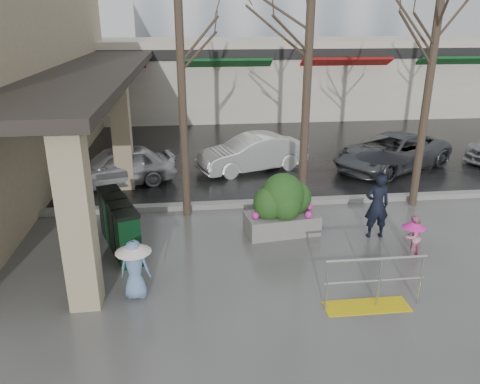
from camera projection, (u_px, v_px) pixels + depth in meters
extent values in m
plane|color=#51514F|center=(285.00, 278.00, 9.73)|extent=(120.00, 120.00, 0.00)
cube|color=black|center=(216.00, 101.00, 30.20)|extent=(120.00, 36.00, 0.01)
cube|color=gray|center=(257.00, 203.00, 13.43)|extent=(120.00, 0.30, 0.15)
cube|color=#2D2823|center=(96.00, 65.00, 15.39)|extent=(2.80, 18.00, 0.25)
cube|color=tan|center=(77.00, 219.00, 8.24)|extent=(0.55, 0.55, 3.50)
cube|color=tan|center=(122.00, 134.00, 14.29)|extent=(0.55, 0.55, 3.50)
cube|color=beige|center=(256.00, 77.00, 25.99)|extent=(34.00, 6.00, 4.00)
cube|color=maroon|center=(98.00, 68.00, 22.15)|extent=(4.50, 1.68, 0.87)
cube|color=#0F4C1E|center=(224.00, 66.00, 22.79)|extent=(4.50, 1.68, 0.87)
cube|color=maroon|center=(343.00, 65.00, 23.42)|extent=(4.50, 1.68, 0.87)
cube|color=#0F4C1E|center=(456.00, 64.00, 24.06)|extent=(4.50, 1.68, 0.87)
cube|color=black|center=(265.00, 54.00, 22.81)|extent=(34.00, 0.35, 0.50)
cube|color=yellow|center=(366.00, 306.00, 8.75)|extent=(1.60, 0.50, 0.02)
cylinder|color=silver|center=(327.00, 286.00, 8.49)|extent=(0.05, 0.05, 1.00)
cylinder|color=silver|center=(379.00, 283.00, 8.60)|extent=(0.05, 0.05, 1.00)
cylinder|color=silver|center=(421.00, 280.00, 8.68)|extent=(0.05, 0.05, 1.00)
cylinder|color=silver|center=(377.00, 259.00, 8.41)|extent=(1.90, 0.06, 0.06)
cylinder|color=silver|center=(374.00, 281.00, 8.57)|extent=(1.90, 0.04, 0.04)
cylinder|color=#382B21|center=(182.00, 89.00, 11.68)|extent=(0.22, 0.22, 6.80)
cylinder|color=#382B21|center=(307.00, 83.00, 11.98)|extent=(0.22, 0.22, 7.00)
cylinder|color=#382B21|center=(428.00, 91.00, 12.42)|extent=(0.22, 0.22, 6.50)
imported|color=black|center=(377.00, 205.00, 11.29)|extent=(0.60, 0.40, 1.66)
cylinder|color=black|center=(381.00, 172.00, 10.99)|extent=(0.02, 0.02, 1.05)
cone|color=black|center=(383.00, 154.00, 10.83)|extent=(1.25, 1.25, 0.18)
sphere|color=black|center=(383.00, 149.00, 10.80)|extent=(0.05, 0.05, 0.05)
imported|color=pink|center=(413.00, 237.00, 10.42)|extent=(0.60, 0.55, 0.99)
cylinder|color=black|center=(414.00, 229.00, 10.36)|extent=(0.02, 0.02, 0.43)
cone|color=#FD27AE|center=(414.00, 224.00, 10.32)|extent=(0.52, 0.52, 0.18)
sphere|color=black|center=(415.00, 219.00, 10.28)|extent=(0.05, 0.05, 0.05)
imported|color=#6A8DBD|center=(135.00, 269.00, 8.88)|extent=(0.62, 0.45, 1.18)
cylinder|color=black|center=(134.00, 257.00, 8.78)|extent=(0.02, 0.02, 0.55)
cone|color=white|center=(133.00, 248.00, 8.71)|extent=(0.68, 0.68, 0.18)
sphere|color=black|center=(132.00, 242.00, 8.67)|extent=(0.05, 0.05, 0.05)
cube|color=slate|center=(282.00, 223.00, 11.69)|extent=(1.88, 1.12, 0.50)
ellipsoid|color=#173C13|center=(283.00, 196.00, 11.44)|extent=(1.09, 0.98, 1.14)
sphere|color=#173C13|center=(269.00, 203.00, 11.35)|extent=(0.78, 0.78, 0.78)
sphere|color=#173C13|center=(295.00, 198.00, 11.65)|extent=(0.83, 0.83, 0.83)
cube|color=#0C361A|center=(128.00, 241.00, 10.06)|extent=(0.60, 0.60, 1.14)
cube|color=black|center=(126.00, 214.00, 9.85)|extent=(0.64, 0.64, 0.08)
cube|color=black|center=(122.00, 231.00, 10.54)|extent=(0.60, 0.60, 1.14)
cube|color=black|center=(120.00, 205.00, 10.32)|extent=(0.64, 0.64, 0.08)
cube|color=#0E3E20|center=(116.00, 222.00, 11.01)|extent=(0.60, 0.60, 1.14)
cube|color=black|center=(114.00, 197.00, 10.79)|extent=(0.64, 0.64, 0.08)
cube|color=black|center=(111.00, 213.00, 11.49)|extent=(0.60, 0.60, 1.14)
cube|color=black|center=(108.00, 190.00, 11.27)|extent=(0.64, 0.64, 0.08)
imported|color=#B4B4B9|center=(117.00, 166.00, 14.93)|extent=(3.96, 2.40, 1.26)
imported|color=white|center=(252.00, 153.00, 16.37)|extent=(4.05, 2.49, 1.26)
imported|color=#505357|center=(392.00, 152.00, 16.52)|extent=(4.99, 3.96, 1.26)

